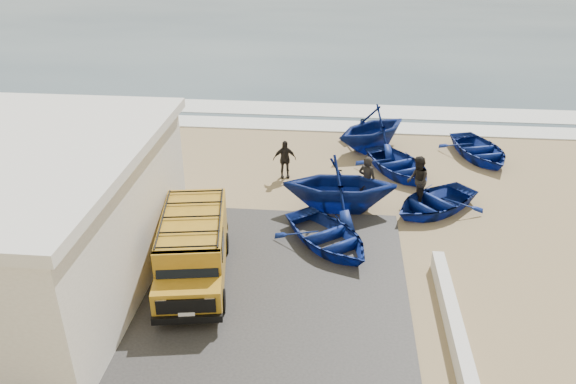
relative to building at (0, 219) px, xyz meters
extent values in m
plane|color=#A1875D|center=(7.50, 2.00, -2.16)|extent=(160.00, 160.00, 0.00)
cube|color=#393734|center=(5.50, 0.00, -2.14)|extent=(12.00, 10.00, 0.05)
cube|color=white|center=(7.50, 14.00, -2.13)|extent=(180.00, 1.60, 0.06)
cube|color=white|center=(7.50, 16.50, -2.14)|extent=(180.00, 2.20, 0.04)
cube|color=white|center=(0.00, 0.00, -0.16)|extent=(8.00, 9.00, 4.00)
cube|color=black|center=(3.95, 1.50, 0.44)|extent=(0.08, 0.70, 0.90)
cube|color=silver|center=(12.50, -1.00, -1.89)|extent=(0.35, 6.00, 0.55)
cube|color=#B6811B|center=(5.18, 1.01, -1.05)|extent=(2.37, 3.93, 1.56)
cube|color=#B6811B|center=(5.55, -1.23, -1.41)|extent=(1.91, 1.13, 0.85)
cube|color=black|center=(5.47, -0.79, -0.65)|extent=(1.68, 0.58, 0.68)
cube|color=black|center=(5.62, -1.67, -1.31)|extent=(1.52, 0.32, 0.43)
cube|color=black|center=(5.62, -1.70, -1.72)|extent=(1.83, 0.42, 0.21)
cube|color=black|center=(5.19, 0.96, -0.20)|extent=(2.23, 3.64, 0.06)
cylinder|color=black|center=(4.65, -0.99, -1.83)|extent=(0.31, 0.69, 0.66)
cylinder|color=black|center=(4.18, 1.90, -1.83)|extent=(0.31, 0.69, 0.66)
cylinder|color=black|center=(6.32, -0.72, -1.83)|extent=(0.31, 0.69, 0.66)
cylinder|color=black|center=(5.85, 2.17, -1.83)|extent=(0.31, 0.69, 0.66)
imported|color=navy|center=(9.12, 2.82, -1.78)|extent=(4.37, 4.57, 0.77)
imported|color=navy|center=(12.87, 5.60, -1.79)|extent=(4.45, 4.34, 0.75)
imported|color=navy|center=(9.44, 5.29, -1.09)|extent=(4.24, 3.71, 2.15)
imported|color=navy|center=(11.86, 8.71, -1.77)|extent=(4.21, 4.63, 0.78)
imported|color=navy|center=(10.81, 11.26, -1.14)|extent=(5.14, 5.12, 2.05)
imported|color=navy|center=(15.52, 10.66, -1.77)|extent=(3.70, 4.40, 0.78)
imported|color=black|center=(10.43, 5.91, -1.20)|extent=(0.83, 0.73, 1.92)
imported|color=black|center=(12.28, 6.13, -1.23)|extent=(0.71, 0.91, 1.87)
imported|color=black|center=(7.18, 7.92, -1.37)|extent=(0.99, 0.56, 1.60)
camera|label=1|loc=(9.30, -12.77, 7.82)|focal=35.00mm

